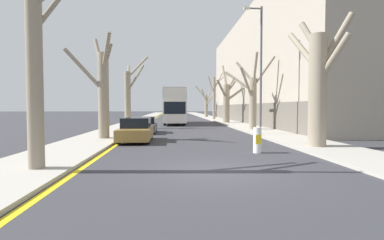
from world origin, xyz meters
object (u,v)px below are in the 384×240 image
at_px(traffic_bollard, 257,140).
at_px(street_tree_right_0, 318,82).
at_px(street_tree_left_0, 38,51).
at_px(parked_car_0, 136,130).
at_px(street_tree_right_1, 252,96).
at_px(street_tree_right_2, 227,99).
at_px(street_tree_right_4, 206,103).
at_px(parked_car_1, 145,125).
at_px(lamp_post, 260,65).
at_px(street_tree_right_3, 215,96).
at_px(street_tree_left_2, 129,96).
at_px(street_tree_left_1, 102,90).
at_px(double_decker_bus, 174,105).

bearing_deg(traffic_bollard, street_tree_right_0, 21.33).
relative_size(street_tree_left_0, parked_car_0, 1.84).
height_order(street_tree_right_0, traffic_bollard, street_tree_right_0).
xyz_separation_m(street_tree_right_1, street_tree_right_2, (-0.02, 12.00, 0.03)).
distance_m(street_tree_right_4, parked_car_1, 38.20).
height_order(parked_car_0, lamp_post, lamp_post).
xyz_separation_m(street_tree_right_0, street_tree_right_2, (-0.18, 23.72, -0.26)).
bearing_deg(street_tree_right_0, traffic_bollard, -158.67).
xyz_separation_m(street_tree_right_3, parked_car_1, (-9.33, -25.37, -3.37)).
xyz_separation_m(street_tree_right_3, lamp_post, (-0.74, -28.15, 1.17)).
distance_m(street_tree_left_2, parked_car_0, 11.60).
distance_m(street_tree_left_2, lamp_post, 13.34).
bearing_deg(lamp_post, street_tree_left_0, -132.43).
bearing_deg(parked_car_1, street_tree_left_1, -113.51).
bearing_deg(lamp_post, traffic_bollard, -107.17).
relative_size(street_tree_left_2, street_tree_right_2, 0.94).
bearing_deg(parked_car_0, double_decker_bus, 82.71).
distance_m(street_tree_left_0, traffic_bollard, 9.37).
bearing_deg(street_tree_left_1, street_tree_left_2, 88.84).
distance_m(street_tree_right_2, parked_car_0, 22.22).
xyz_separation_m(parked_car_0, parked_car_1, (-0.00, 6.03, -0.06)).
bearing_deg(double_decker_bus, parked_car_0, -97.29).
bearing_deg(parked_car_1, traffic_bollard, -61.43).
height_order(street_tree_left_2, street_tree_right_4, street_tree_left_2).
height_order(street_tree_left_2, lamp_post, lamp_post).
xyz_separation_m(street_tree_left_0, street_tree_right_4, (11.34, 51.45, -0.95)).
relative_size(street_tree_left_2, street_tree_right_3, 0.88).
relative_size(street_tree_left_1, street_tree_right_0, 1.00).
bearing_deg(double_decker_bus, street_tree_right_1, -59.50).
bearing_deg(traffic_bollard, street_tree_left_0, -157.40).
bearing_deg(street_tree_left_1, street_tree_left_0, -89.24).
bearing_deg(street_tree_left_0, street_tree_left_1, 90.76).
relative_size(street_tree_left_0, street_tree_right_3, 0.96).
bearing_deg(double_decker_bus, parked_car_1, -100.47).
relative_size(street_tree_right_2, parked_car_0, 1.78).
height_order(street_tree_right_1, lamp_post, lamp_post).
bearing_deg(street_tree_left_0, street_tree_right_2, 68.17).
xyz_separation_m(street_tree_right_0, traffic_bollard, (-3.47, -1.36, -2.78)).
relative_size(street_tree_left_1, double_decker_bus, 0.57).
height_order(street_tree_right_2, traffic_bollard, street_tree_right_2).
bearing_deg(street_tree_right_2, lamp_post, -92.47).
bearing_deg(lamp_post, street_tree_left_1, -168.12).
height_order(street_tree_right_3, traffic_bollard, street_tree_right_3).
bearing_deg(parked_car_0, street_tree_right_0, -21.22).
distance_m(street_tree_left_0, lamp_post, 15.87).
height_order(street_tree_left_2, parked_car_1, street_tree_left_2).
distance_m(street_tree_right_4, parked_car_0, 44.07).
distance_m(street_tree_left_0, street_tree_right_4, 52.69).
relative_size(street_tree_right_0, parked_car_0, 1.54).
bearing_deg(street_tree_right_4, street_tree_right_2, -89.85).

